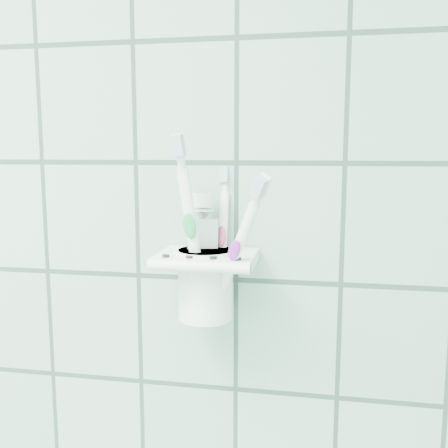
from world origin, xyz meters
name	(u,v)px	position (x,y,z in m)	size (l,w,h in m)	color
holder_bracket	(207,259)	(0.64, 1.15, 1.29)	(0.12, 0.10, 0.04)	white
cup	(206,281)	(0.64, 1.16, 1.26)	(0.08, 0.08, 0.09)	white
toothbrush_pink	(204,225)	(0.64, 1.14, 1.33)	(0.04, 0.03, 0.22)	white
toothbrush_blue	(218,239)	(0.65, 1.15, 1.31)	(0.01, 0.06, 0.18)	white
toothbrush_orange	(212,231)	(0.65, 1.15, 1.32)	(0.08, 0.08, 0.19)	white
toothpaste_tube	(201,244)	(0.63, 1.16, 1.30)	(0.04, 0.04, 0.15)	silver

